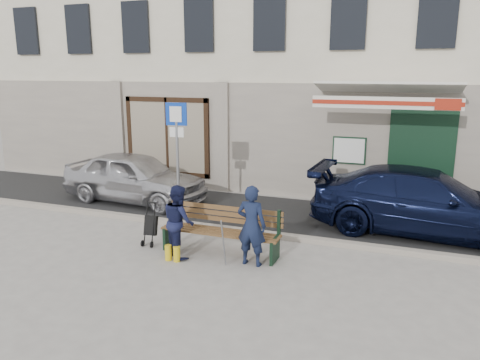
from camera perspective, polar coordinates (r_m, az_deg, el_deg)
The scene contains 11 objects.
ground at distance 9.34m, azimuth -5.86°, elevation -9.10°, with size 80.00×80.00×0.00m, color #9E9991.
asphalt_lane at distance 12.03m, azimuth 0.70°, elevation -3.86°, with size 60.00×3.20×0.01m, color #282828.
curb at distance 10.60m, azimuth -2.26°, elevation -5.95°, with size 60.00×0.18×0.12m, color #9E9384.
building at distance 16.70m, azimuth 7.35°, elevation 18.05°, with size 20.00×8.27×10.00m.
car_silver at distance 13.12m, azimuth -12.74°, elevation 0.36°, with size 1.63×4.06×1.38m, color silver.
car_navy at distance 11.07m, azimuth 21.58°, elevation -2.49°, with size 2.01×4.94×1.43m, color black.
parking_sign at distance 11.05m, azimuth -7.68°, elevation 4.59°, with size 0.52×0.08×2.82m.
bench at distance 9.26m, azimuth -2.66°, elevation -6.23°, with size 2.40×1.17×0.98m.
man at distance 8.62m, azimuth 1.41°, elevation -5.58°, with size 0.56×0.36×1.52m, color #141D38.
woman at distance 9.11m, azimuth -7.47°, elevation -4.98°, with size 0.69×0.54×1.42m, color #15193A.
stroller at distance 9.90m, azimuth -10.84°, elevation -5.58°, with size 0.28×0.38×0.88m.
Camera 1 is at (3.90, -7.72, 3.54)m, focal length 35.00 mm.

